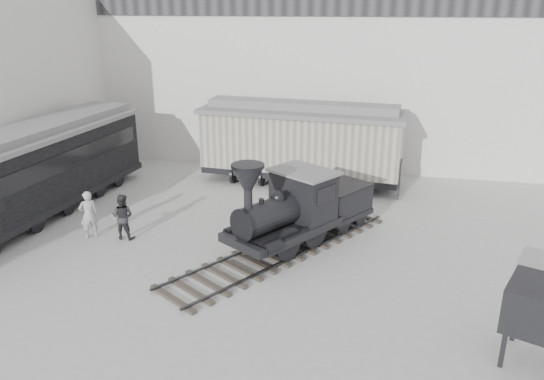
% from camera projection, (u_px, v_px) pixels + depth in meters
% --- Properties ---
extents(ground, '(90.00, 90.00, 0.00)m').
position_uv_depth(ground, '(220.00, 295.00, 16.55)').
color(ground, '#9E9E9B').
extents(north_wall, '(34.00, 2.51, 11.00)m').
position_uv_depth(north_wall, '(300.00, 63.00, 28.50)').
color(north_wall, silver).
rests_on(north_wall, ground).
extents(west_pavilion, '(7.00, 12.11, 9.00)m').
position_uv_depth(west_pavilion, '(5.00, 88.00, 27.10)').
color(west_pavilion, silver).
rests_on(west_pavilion, ground).
extents(locomotive, '(7.37, 9.73, 3.59)m').
position_uv_depth(locomotive, '(297.00, 212.00, 19.56)').
color(locomotive, black).
rests_on(locomotive, ground).
extents(boxcar, '(10.27, 3.89, 4.12)m').
position_uv_depth(boxcar, '(301.00, 141.00, 26.25)').
color(boxcar, black).
rests_on(boxcar, ground).
extents(passenger_coach, '(3.92, 13.60, 3.59)m').
position_uv_depth(passenger_coach, '(34.00, 172.00, 22.06)').
color(passenger_coach, black).
rests_on(passenger_coach, ground).
extents(visitor_a, '(0.82, 0.79, 1.90)m').
position_uv_depth(visitor_a, '(89.00, 215.00, 20.34)').
color(visitor_a, '#B0B0AF').
rests_on(visitor_a, ground).
extents(visitor_b, '(0.88, 0.68, 1.80)m').
position_uv_depth(visitor_b, '(123.00, 217.00, 20.29)').
color(visitor_b, '#2C2C2F').
rests_on(visitor_b, ground).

